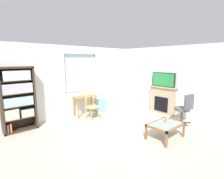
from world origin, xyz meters
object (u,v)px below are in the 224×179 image
bookshelf (17,97)px  plastic_drawer_unit (100,105)px  coffee_table (165,126)px  tv (163,80)px  office_chair (185,107)px  desk_under_window (85,100)px  sippy_cup (165,121)px  wooden_chair (92,106)px  fireplace (162,100)px

bookshelf → plastic_drawer_unit: size_ratio=3.43×
plastic_drawer_unit → coffee_table: (-0.18, -3.08, 0.07)m
tv → office_chair: 1.42m
desk_under_window → coffee_table: 3.09m
tv → sippy_cup: bearing=-145.7°
tv → bookshelf: bearing=157.4°
office_chair → coffee_table: (-1.36, -0.14, -0.21)m
wooden_chair → sippy_cup: 2.55m
bookshelf → coffee_table: (2.75, -3.14, -0.67)m
office_chair → coffee_table: 1.39m
fireplace → tv: bearing=180.0°
desk_under_window → fireplace: 2.97m
desk_under_window → wooden_chair: size_ratio=0.98×
wooden_chair → sippy_cup: (0.67, -2.46, -0.02)m
bookshelf → office_chair: 5.11m
bookshelf → sippy_cup: 4.22m
desk_under_window → plastic_drawer_unit: (0.72, 0.05, -0.33)m
office_chair → coffee_table: bearing=-174.1°
plastic_drawer_unit → fireplace: fireplace is taller
office_chair → fireplace: bearing=66.9°
fireplace → sippy_cup: fireplace is taller
bookshelf → wooden_chair: size_ratio=2.08×
office_chair → sippy_cup: (-1.28, -0.08, -0.11)m
wooden_chair → fireplace: (2.42, -1.28, 0.07)m
coffee_table → office_chair: bearing=5.9°
fireplace → office_chair: 1.20m
fireplace → coffee_table: bearing=-145.9°
desk_under_window → coffee_table: bearing=-79.9°
wooden_chair → tv: bearing=-27.9°
office_chair → sippy_cup: size_ratio=11.11×
wooden_chair → coffee_table: 2.59m
bookshelf → plastic_drawer_unit: 3.03m
bookshelf → desk_under_window: 2.25m
plastic_drawer_unit → coffee_table: size_ratio=0.59×
bookshelf → office_chair: bearing=-36.1°
wooden_chair → plastic_drawer_unit: wooden_chair is taller
bookshelf → fireplace: (4.58, -1.90, -0.48)m
desk_under_window → fireplace: fireplace is taller
desk_under_window → tv: (2.35, -1.79, 0.72)m
fireplace → coffee_table: size_ratio=1.22×
fireplace → desk_under_window: bearing=143.0°
fireplace → coffee_table: fireplace is taller
wooden_chair → office_chair: size_ratio=0.90×
wooden_chair → fireplace: 2.74m
wooden_chair → coffee_table: wooden_chair is taller
sippy_cup → desk_under_window: bearing=101.8°
tv → office_chair: bearing=-112.3°
desk_under_window → coffee_table: desk_under_window is taller
tv → fireplace: bearing=0.0°
wooden_chair → desk_under_window: bearing=84.2°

